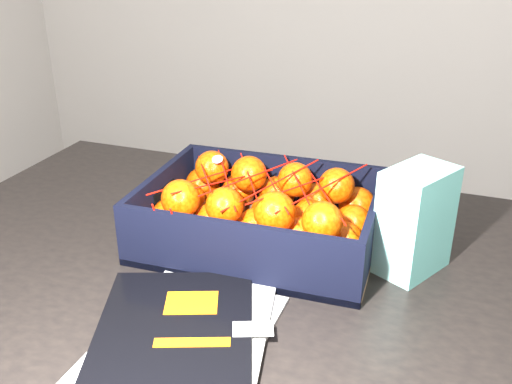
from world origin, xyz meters
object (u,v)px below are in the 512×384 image
(magazine_stack, at_px, (182,336))
(retail_carton, at_px, (415,220))
(table, at_px, (236,303))
(produce_crate, at_px, (261,225))

(magazine_stack, relative_size, retail_carton, 1.90)
(magazine_stack, xyz_separation_m, retail_carton, (0.28, 0.29, 0.08))
(magazine_stack, distance_m, retail_carton, 0.41)
(table, distance_m, produce_crate, 0.15)
(table, relative_size, magazine_stack, 3.70)
(retail_carton, bearing_deg, produce_crate, -152.20)
(table, bearing_deg, retail_carton, 10.32)
(produce_crate, distance_m, retail_carton, 0.26)
(produce_crate, bearing_deg, retail_carton, -1.86)
(produce_crate, relative_size, retail_carton, 2.28)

